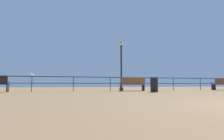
# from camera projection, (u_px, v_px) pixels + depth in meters

# --- Properties ---
(pier_railing) EXTENTS (23.75, 0.05, 1.00)m
(pier_railing) POSITION_uv_depth(u_px,v_px,m) (127.00, 80.00, 12.68)
(pier_railing) COLOR #262324
(pier_railing) RESTS_ON ground_plane
(bench_near_left) EXTENTS (1.78, 0.62, 0.98)m
(bench_near_left) POSITION_uv_depth(u_px,v_px,m) (133.00, 83.00, 12.05)
(bench_near_left) COLOR brown
(bench_near_left) RESTS_ON ground_plane
(bench_near_right) EXTENTS (1.82, 0.79, 0.99)m
(bench_near_right) POSITION_uv_depth(u_px,v_px,m) (223.00, 83.00, 14.12)
(bench_near_right) COLOR brown
(bench_near_right) RESTS_ON ground_plane
(lamppost_center) EXTENTS (0.30, 0.30, 3.82)m
(lamppost_center) POSITION_uv_depth(u_px,v_px,m) (121.00, 65.00, 13.01)
(lamppost_center) COLOR black
(lamppost_center) RESTS_ON ground_plane
(seagull_on_rail) EXTENTS (0.34, 0.28, 0.19)m
(seagull_on_rail) POSITION_uv_depth(u_px,v_px,m) (32.00, 75.00, 11.01)
(seagull_on_rail) COLOR white
(seagull_on_rail) RESTS_ON pier_railing
(trash_bin) EXTENTS (0.47, 0.47, 0.87)m
(trash_bin) POSITION_uv_depth(u_px,v_px,m) (154.00, 85.00, 10.13)
(trash_bin) COLOR black
(trash_bin) RESTS_ON ground_plane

